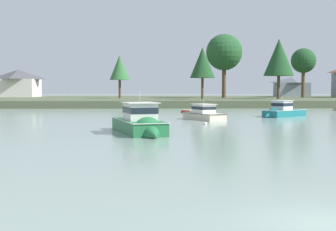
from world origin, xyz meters
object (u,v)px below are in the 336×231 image
Objects in this scene: cruiser_teal at (281,113)px; cruiser_cream at (201,116)px; dinghy_red at (194,112)px; mooring_buoy_white at (205,124)px; cruiser_green at (141,127)px; mooring_buoy_green at (201,115)px.

cruiser_teal is 11.57m from cruiser_cream.
cruiser_teal is (10.35, -10.14, 0.31)m from dinghy_red.
cruiser_teal is at bearing 47.99° from mooring_buoy_white.
cruiser_cream reaches higher than dinghy_red.
dinghy_red is 14.50m from cruiser_cream.
cruiser_green is 2.58× the size of dinghy_red.
cruiser_green reaches higher than mooring_buoy_white.
cruiser_cream reaches higher than mooring_buoy_white.
mooring_buoy_white reaches higher than mooring_buoy_green.
mooring_buoy_green is 15.12m from mooring_buoy_white.
cruiser_green is 25.55m from mooring_buoy_green.
mooring_buoy_green is 0.88× the size of mooring_buoy_white.
cruiser_teal is at bearing 51.40° from cruiser_green.
mooring_buoy_white is (6.26, 9.40, -0.51)m from cruiser_green.
cruiser_teal reaches higher than cruiser_cream.
dinghy_red is at bearing 88.34° from mooring_buoy_white.
mooring_buoy_green is (0.72, 7.23, -0.38)m from cruiser_cream.
mooring_buoy_green is at bearing 73.50° from cruiser_green.
mooring_buoy_green is (7.26, 24.49, -0.52)m from cruiser_green.
cruiser_green is 1.43× the size of cruiser_teal.
mooring_buoy_white is at bearing 56.35° from cruiser_green.
dinghy_red is 0.56× the size of cruiser_teal.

